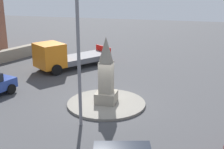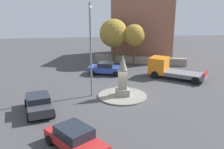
% 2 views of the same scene
% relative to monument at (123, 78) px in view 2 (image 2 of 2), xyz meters
% --- Properties ---
extents(ground_plane, '(80.00, 80.00, 0.00)m').
position_rel_monument_xyz_m(ground_plane, '(0.00, 0.00, -1.85)').
color(ground_plane, '#424244').
extents(traffic_island, '(4.53, 4.53, 0.14)m').
position_rel_monument_xyz_m(traffic_island, '(0.00, 0.00, -1.78)').
color(traffic_island, gray).
rests_on(traffic_island, ground).
extents(monument, '(1.15, 1.15, 3.84)m').
position_rel_monument_xyz_m(monument, '(0.00, 0.00, 0.00)').
color(monument, gray).
rests_on(monument, traffic_island).
extents(streetlamp, '(2.96, 0.28, 8.48)m').
position_rel_monument_xyz_m(streetlamp, '(0.55, 2.81, 3.23)').
color(streetlamp, slate).
rests_on(streetlamp, ground).
extents(car_blue_approaching, '(2.92, 4.29, 1.46)m').
position_rel_monument_xyz_m(car_blue_approaching, '(7.57, 0.85, -1.09)').
color(car_blue_approaching, '#2D479E').
rests_on(car_blue_approaching, ground).
extents(car_red_waiting, '(4.58, 4.01, 1.47)m').
position_rel_monument_xyz_m(car_red_waiting, '(-8.22, 4.18, -1.09)').
color(car_red_waiting, '#B22323').
rests_on(car_red_waiting, ground).
extents(car_dark_grey_parked_left, '(4.44, 2.86, 1.45)m').
position_rel_monument_xyz_m(car_dark_grey_parked_left, '(-2.52, 7.16, -1.09)').
color(car_dark_grey_parked_left, '#38383D').
rests_on(car_dark_grey_parked_left, ground).
extents(truck_orange_passing, '(5.43, 6.34, 2.27)m').
position_rel_monument_xyz_m(truck_orange_passing, '(5.29, -6.22, -0.80)').
color(truck_orange_passing, orange).
rests_on(truck_orange_passing, ground).
extents(stone_boundary_wall, '(5.03, 12.31, 1.01)m').
position_rel_monument_xyz_m(stone_boundary_wall, '(12.30, -4.45, -1.34)').
color(stone_boundary_wall, gray).
rests_on(stone_boundary_wall, ground).
extents(corner_building, '(10.23, 11.07, 8.83)m').
position_rel_monument_xyz_m(corner_building, '(17.29, -6.26, 2.57)').
color(corner_building, '#935B47').
rests_on(corner_building, ground).
extents(tree_near_wall, '(3.87, 3.87, 6.25)m').
position_rel_monument_xyz_m(tree_near_wall, '(12.56, -0.79, 2.44)').
color(tree_near_wall, brown).
rests_on(tree_near_wall, ground).
extents(tree_mid_cluster, '(2.95, 2.95, 5.59)m').
position_rel_monument_xyz_m(tree_mid_cluster, '(11.61, -3.43, 2.25)').
color(tree_mid_cluster, brown).
rests_on(tree_mid_cluster, ground).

